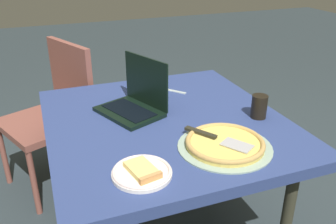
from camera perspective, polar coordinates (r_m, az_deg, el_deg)
dining_table at (r=1.67m, az=-0.39°, el=-3.01°), size 1.11×1.05×0.70m
laptop at (r=1.70m, az=-5.20°, el=1.84°), size 0.36×0.32×0.25m
pizza_plate at (r=1.26m, az=-4.14°, el=-9.49°), size 0.21×0.21×0.04m
pizza_tray at (r=1.43m, az=8.99°, el=-4.97°), size 0.37×0.37×0.04m
table_knife at (r=1.99m, az=-1.03°, el=3.78°), size 0.20×0.17×0.01m
drink_cup at (r=1.69m, az=14.26°, el=0.89°), size 0.07×0.07×0.11m
chair_near at (r=2.32m, az=-17.34°, el=0.56°), size 0.61×0.61×0.90m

